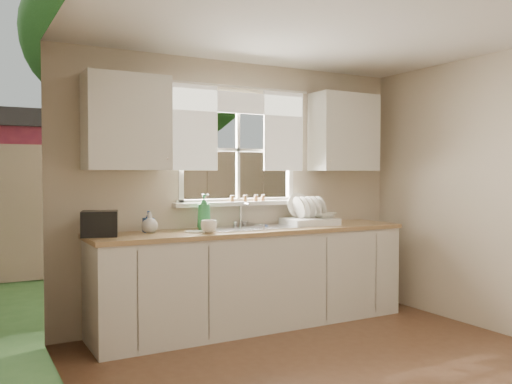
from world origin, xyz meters
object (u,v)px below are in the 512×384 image
dish_rack (309,218)px  soap_bottle_a (204,212)px  cup (209,226)px  black_appliance (100,224)px

dish_rack → soap_bottle_a: 1.12m
dish_rack → soap_bottle_a: bearing=177.3°
dish_rack → cup: (-1.17, -0.19, -0.02)m
black_appliance → dish_rack: bearing=15.6°
cup → black_appliance: bearing=161.7°
dish_rack → black_appliance: bearing=179.8°
soap_bottle_a → black_appliance: soap_bottle_a is taller
cup → dish_rack: bearing=3.3°
soap_bottle_a → black_appliance: 0.94m
dish_rack → black_appliance: dish_rack is taller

